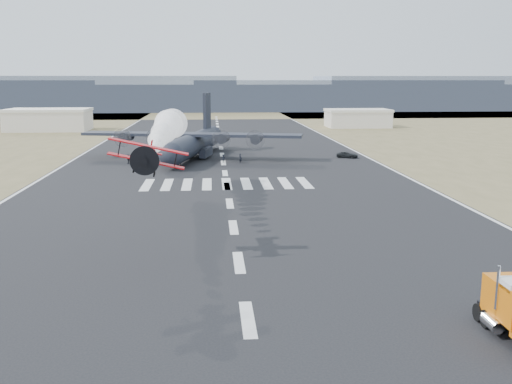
{
  "coord_description": "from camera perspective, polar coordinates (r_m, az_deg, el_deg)",
  "views": [
    {
      "loc": [
        -2.25,
        -35.53,
        15.76
      ],
      "look_at": [
        2.39,
        23.25,
        4.0
      ],
      "focal_mm": 40.0,
      "sensor_mm": 36.0,
      "label": 1
    }
  ],
  "objects": [
    {
      "name": "ridge_seg_e",
      "position": [
        303.19,
        8.43,
        9.6
      ],
      "size": [
        150.0,
        50.0,
        15.0
      ],
      "primitive_type": "cube",
      "color": "slate",
      "rests_on": "ground"
    },
    {
      "name": "support_vehicle",
      "position": [
        117.11,
        9.13,
        3.7
      ],
      "size": [
        4.77,
        3.73,
        1.2
      ],
      "primitive_type": "imported",
      "rotation": [
        0.0,
        0.0,
        1.11
      ],
      "color": "black",
      "rests_on": "ground"
    },
    {
      "name": "ground",
      "position": [
        38.93,
        -0.83,
        -12.6
      ],
      "size": [
        500.0,
        500.0,
        0.0
      ],
      "primitive_type": "plane",
      "color": "black",
      "rests_on": "ground"
    },
    {
      "name": "crew_h",
      "position": [
        106.12,
        -7.72,
        3.15
      ],
      "size": [
        0.97,
        0.66,
        1.87
      ],
      "primitive_type": "imported",
      "rotation": [
        0.0,
        0.0,
        3.26
      ],
      "color": "black",
      "rests_on": "ground"
    },
    {
      "name": "crew_d",
      "position": [
        110.12,
        -12.66,
        3.23
      ],
      "size": [
        0.6,
        1.05,
        1.72
      ],
      "primitive_type": "imported",
      "rotation": [
        0.0,
        0.0,
        4.63
      ],
      "color": "black",
      "rests_on": "ground"
    },
    {
      "name": "scrub_far",
      "position": [
        266.0,
        -4.06,
        7.85
      ],
      "size": [
        500.0,
        80.0,
        0.0
      ],
      "primitive_type": "cube",
      "color": "brown",
      "rests_on": "ground"
    },
    {
      "name": "hangar_left",
      "position": [
        187.66,
        -20.02,
        6.83
      ],
      "size": [
        24.5,
        14.5,
        6.7
      ],
      "color": "beige",
      "rests_on": "ground"
    },
    {
      "name": "crew_g",
      "position": [
        112.8,
        -7.78,
        3.55
      ],
      "size": [
        0.69,
        0.73,
        1.59
      ],
      "primitive_type": "imported",
      "rotation": [
        0.0,
        0.0,
        4.24
      ],
      "color": "black",
      "rests_on": "ground"
    },
    {
      "name": "ridge_seg_c",
      "position": [
        302.2,
        -16.73,
        9.43
      ],
      "size": [
        150.0,
        50.0,
        17.0
      ],
      "primitive_type": "cube",
      "color": "slate",
      "rests_on": "ground"
    },
    {
      "name": "runway_markings",
      "position": [
        96.84,
        -3.12,
        1.9
      ],
      "size": [
        60.0,
        260.0,
        0.01
      ],
      "primitive_type": null,
      "color": "silver",
      "rests_on": "ground"
    },
    {
      "name": "crew_c",
      "position": [
        108.89,
        -3.27,
        3.36
      ],
      "size": [
        1.09,
        0.63,
        1.59
      ],
      "primitive_type": "imported",
      "rotation": [
        0.0,
        0.0,
        3.3
      ],
      "color": "black",
      "rests_on": "ground"
    },
    {
      "name": "crew_a",
      "position": [
        108.23,
        -1.57,
        3.37
      ],
      "size": [
        0.81,
        0.83,
        1.77
      ],
      "primitive_type": "imported",
      "rotation": [
        0.0,
        0.0,
        2.22
      ],
      "color": "black",
      "rests_on": "ground"
    },
    {
      "name": "ridge_seg_f",
      "position": [
        323.85,
        19.87,
        9.34
      ],
      "size": [
        150.0,
        50.0,
        17.0
      ],
      "primitive_type": "cube",
      "color": "slate",
      "rests_on": "ground"
    },
    {
      "name": "ridge_seg_d",
      "position": [
        295.68,
        -4.13,
        9.46
      ],
      "size": [
        150.0,
        50.0,
        13.0
      ],
      "primitive_type": "cube",
      "color": "slate",
      "rests_on": "ground"
    },
    {
      "name": "smoke_trail",
      "position": [
        78.07,
        -8.84,
        6.53
      ],
      "size": [
        4.3,
        34.33,
        4.3
      ],
      "rotation": [
        0.0,
        0.0,
        0.01
      ],
      "color": "white"
    },
    {
      "name": "hangar_right",
      "position": [
        192.12,
        10.13,
        7.3
      ],
      "size": [
        20.5,
        12.5,
        5.9
      ],
      "color": "beige",
      "rests_on": "ground"
    },
    {
      "name": "aerobatic_biplane",
      "position": [
        50.17,
        -10.82,
        3.61
      ],
      "size": [
        6.72,
        6.1,
        3.3
      ],
      "rotation": [
        0.0,
        0.22,
        0.01
      ],
      "color": "red"
    },
    {
      "name": "crew_e",
      "position": [
        109.51,
        -12.38,
        3.19
      ],
      "size": [
        0.83,
        0.97,
        1.71
      ],
      "primitive_type": "imported",
      "rotation": [
        0.0,
        0.0,
        5.17
      ],
      "color": "black",
      "rests_on": "ground"
    },
    {
      "name": "crew_f",
      "position": [
        112.63,
        -11.85,
        3.42
      ],
      "size": [
        1.59,
        0.75,
        1.64
      ],
      "primitive_type": "imported",
      "rotation": [
        0.0,
        0.0,
        2.97
      ],
      "color": "black",
      "rests_on": "ground"
    },
    {
      "name": "crew_b",
      "position": [
        107.7,
        -8.78,
        3.15
      ],
      "size": [
        0.59,
        0.83,
        1.57
      ],
      "primitive_type": "imported",
      "rotation": [
        0.0,
        0.0,
        1.73
      ],
      "color": "black",
      "rests_on": "ground"
    },
    {
      "name": "transport_aircraft",
      "position": [
        115.81,
        -6.22,
        5.02
      ],
      "size": [
        43.74,
        35.79,
        12.7
      ],
      "rotation": [
        0.0,
        0.0,
        -0.22
      ],
      "color": "black",
      "rests_on": "ground"
    }
  ]
}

